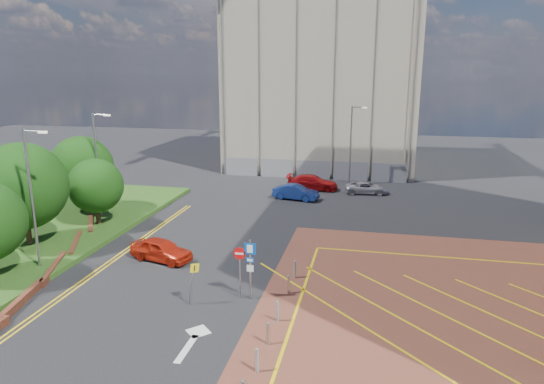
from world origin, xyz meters
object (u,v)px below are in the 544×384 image
(car_blue_back, at_px, (296,192))
(car_silver_back, at_px, (366,188))
(lamp_back, at_px, (352,143))
(sign_cluster, at_px, (246,263))
(tree_b, at_px, (22,186))
(tree_c, at_px, (96,186))
(car_red_back, at_px, (312,182))
(lamp_left_far, at_px, (98,161))
(warning_sign, at_px, (193,278))
(tree_d, at_px, (82,167))
(lamp_left_near, at_px, (32,194))
(car_red_left, at_px, (161,250))

(car_blue_back, relative_size, car_silver_back, 1.03)
(lamp_back, xyz_separation_m, sign_cluster, (-3.78, -27.02, -2.41))
(tree_b, distance_m, tree_c, 5.49)
(car_red_back, relative_size, car_silver_back, 1.25)
(lamp_left_far, height_order, warning_sign, lamp_left_far)
(lamp_back, height_order, car_blue_back, lamp_back)
(car_red_back, bearing_deg, lamp_left_far, 131.46)
(tree_c, bearing_deg, tree_d, 135.00)
(tree_b, xyz_separation_m, car_blue_back, (15.08, 16.03, -3.56))
(tree_d, relative_size, car_silver_back, 1.52)
(tree_b, height_order, warning_sign, tree_b)
(tree_b, relative_size, lamp_back, 0.84)
(tree_b, distance_m, lamp_back, 30.21)
(tree_b, bearing_deg, lamp_back, 49.59)
(tree_c, xyz_separation_m, warning_sign, (11.37, -10.23, -1.76))
(lamp_left_near, distance_m, car_red_left, 7.96)
(tree_b, height_order, lamp_left_far, lamp_left_far)
(warning_sign, height_order, car_red_back, warning_sign)
(lamp_back, height_order, car_red_back, lamp_back)
(sign_cluster, relative_size, car_silver_back, 0.80)
(tree_c, xyz_separation_m, tree_d, (-3.00, 3.00, 0.68))
(lamp_back, relative_size, car_blue_back, 1.94)
(tree_d, distance_m, warning_sign, 19.69)
(car_red_back, bearing_deg, car_silver_back, -95.56)
(lamp_back, bearing_deg, car_silver_back, -63.33)
(lamp_left_far, xyz_separation_m, sign_cluster, (14.72, -11.02, -2.71))
(lamp_left_near, xyz_separation_m, lamp_back, (16.50, 26.00, -0.30))
(tree_c, distance_m, lamp_left_near, 8.20)
(sign_cluster, xyz_separation_m, car_silver_back, (5.50, 23.60, -1.40))
(lamp_left_far, xyz_separation_m, car_red_left, (8.23, -7.04, -3.97))
(tree_d, distance_m, lamp_left_far, 2.44)
(lamp_left_far, distance_m, sign_cluster, 18.58)
(lamp_left_far, bearing_deg, car_red_left, -40.56)
(lamp_left_near, bearing_deg, sign_cluster, -4.56)
(tree_c, relative_size, warning_sign, 2.18)
(sign_cluster, bearing_deg, tree_c, 146.84)
(tree_b, bearing_deg, tree_c, 68.20)
(tree_c, height_order, lamp_left_far, lamp_left_far)
(tree_b, relative_size, car_red_left, 1.67)
(tree_d, xyz_separation_m, lamp_left_near, (4.08, -11.00, 0.79))
(warning_sign, distance_m, car_red_back, 25.51)
(car_red_back, distance_m, car_silver_back, 5.26)
(car_silver_back, bearing_deg, lamp_left_far, 115.62)
(tree_c, height_order, sign_cluster, tree_c)
(lamp_left_near, relative_size, car_silver_back, 2.00)
(warning_sign, xyz_separation_m, car_red_left, (-4.06, 5.19, -0.74))
(tree_b, relative_size, sign_cluster, 2.11)
(lamp_left_near, bearing_deg, lamp_back, 57.60)
(tree_b, relative_size, car_silver_back, 1.69)
(tree_d, distance_m, car_red_left, 13.46)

